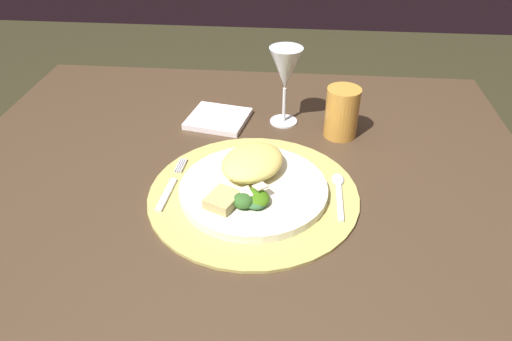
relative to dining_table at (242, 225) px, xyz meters
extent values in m
cube|color=#443221|center=(0.00, 0.00, 0.16)|extent=(1.16, 0.91, 0.02)
cylinder|color=#433620|center=(-0.50, 0.38, -0.21)|extent=(0.08, 0.08, 0.70)
cylinder|color=#463026|center=(0.50, 0.38, -0.21)|extent=(0.08, 0.08, 0.70)
cylinder|color=tan|center=(0.04, -0.10, 0.17)|extent=(0.38, 0.38, 0.01)
cylinder|color=#EAE8CE|center=(0.04, -0.10, 0.18)|extent=(0.27, 0.27, 0.02)
ellipsoid|color=#E6CB64|center=(0.03, -0.05, 0.21)|extent=(0.15, 0.17, 0.04)
ellipsoid|color=#3C6E11|center=(0.05, -0.15, 0.20)|extent=(0.07, 0.07, 0.02)
ellipsoid|color=#305E23|center=(0.02, -0.16, 0.20)|extent=(0.04, 0.04, 0.02)
ellipsoid|color=#467E36|center=(0.05, -0.16, 0.19)|extent=(0.05, 0.05, 0.01)
ellipsoid|color=#336533|center=(0.05, -0.15, 0.20)|extent=(0.05, 0.05, 0.02)
cube|color=beige|center=(0.03, -0.15, 0.21)|extent=(0.03, 0.03, 0.01)
cube|color=beige|center=(0.05, -0.13, 0.21)|extent=(0.03, 0.03, 0.01)
cube|color=tan|center=(-0.01, -0.16, 0.20)|extent=(0.07, 0.07, 0.02)
cube|color=silver|center=(-0.12, -0.12, 0.17)|extent=(0.02, 0.09, 0.00)
cube|color=silver|center=(-0.12, -0.03, 0.17)|extent=(0.01, 0.05, 0.00)
cube|color=silver|center=(-0.12, -0.03, 0.17)|extent=(0.01, 0.05, 0.00)
cube|color=silver|center=(-0.11, -0.03, 0.17)|extent=(0.01, 0.05, 0.00)
cube|color=silver|center=(-0.11, -0.03, 0.17)|extent=(0.01, 0.05, 0.00)
cube|color=silver|center=(0.19, -0.11, 0.17)|extent=(0.01, 0.10, 0.00)
ellipsoid|color=silver|center=(0.19, -0.05, 0.17)|extent=(0.02, 0.04, 0.01)
cube|color=white|center=(-0.07, 0.17, 0.17)|extent=(0.15, 0.14, 0.01)
cylinder|color=silver|center=(0.08, 0.18, 0.17)|extent=(0.06, 0.06, 0.00)
cylinder|color=silver|center=(0.08, 0.18, 0.21)|extent=(0.01, 0.01, 0.08)
cone|color=silver|center=(0.08, 0.18, 0.30)|extent=(0.07, 0.07, 0.09)
cylinder|color=gold|center=(0.20, 0.13, 0.22)|extent=(0.07, 0.07, 0.11)
camera|label=1|loc=(0.10, -0.77, 0.70)|focal=33.13mm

